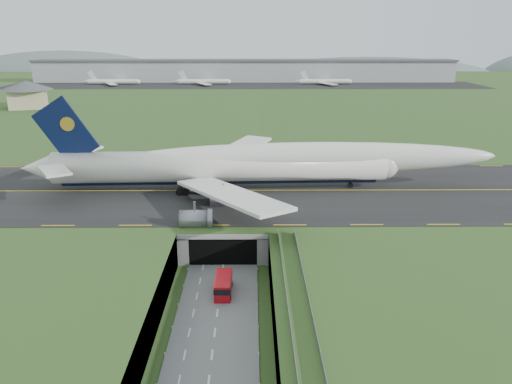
{
  "coord_description": "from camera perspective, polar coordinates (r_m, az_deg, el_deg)",
  "views": [
    {
      "loc": [
        5.19,
        -72.27,
        39.23
      ],
      "look_at": [
        5.91,
        20.0,
        9.91
      ],
      "focal_mm": 35.0,
      "sensor_mm": 36.0,
      "label": 1
    }
  ],
  "objects": [
    {
      "name": "ground",
      "position": [
        82.39,
        -4.08,
        -10.85
      ],
      "size": [
        900.0,
        900.0,
        0.0
      ],
      "primitive_type": "plane",
      "color": "#335020",
      "rests_on": "ground"
    },
    {
      "name": "taxiway",
      "position": [
        110.48,
        -3.12,
        0.15
      ],
      "size": [
        800.0,
        44.0,
        0.18
      ],
      "primitive_type": "cube",
      "color": "black",
      "rests_on": "airfield_deck"
    },
    {
      "name": "service_building",
      "position": [
        259.2,
        -24.69,
        10.36
      ],
      "size": [
        29.28,
        29.28,
        12.68
      ],
      "rotation": [
        0.0,
        0.0,
        0.31
      ],
      "color": "#BFB48A",
      "rests_on": "ground"
    },
    {
      "name": "shuttle_tram",
      "position": [
        79.87,
        -3.74,
        -10.57
      ],
      "size": [
        2.68,
        6.81,
        2.79
      ],
      "rotation": [
        0.0,
        0.0,
        -0.01
      ],
      "color": "#B90C15",
      "rests_on": "ground"
    },
    {
      "name": "guideway",
      "position": [
        63.31,
        5.06,
        -14.83
      ],
      "size": [
        3.0,
        53.0,
        7.05
      ],
      "color": "#A8A8A3",
      "rests_on": "ground"
    },
    {
      "name": "trench_road",
      "position": [
        75.84,
        -4.43,
        -13.49
      ],
      "size": [
        12.0,
        75.0,
        0.2
      ],
      "primitive_type": "cube",
      "color": "slate",
      "rests_on": "ground"
    },
    {
      "name": "cargo_terminal",
      "position": [
        372.58,
        -1.31,
        13.73
      ],
      "size": [
        320.0,
        67.0,
        15.6
      ],
      "color": "#B2B2B2",
      "rests_on": "ground"
    },
    {
      "name": "jumbo_jet",
      "position": [
        109.84,
        -0.1,
        3.2
      ],
      "size": [
        104.93,
        65.56,
        21.7
      ],
      "rotation": [
        0.0,
        0.0,
        0.04
      ],
      "color": "white",
      "rests_on": "ground"
    },
    {
      "name": "airfield_deck",
      "position": [
        81.0,
        -4.12,
        -8.99
      ],
      "size": [
        800.0,
        800.0,
        6.0
      ],
      "primitive_type": "cube",
      "color": "gray",
      "rests_on": "ground"
    },
    {
      "name": "tunnel_portal",
      "position": [
        96.09,
        -3.52,
        -4.34
      ],
      "size": [
        17.0,
        22.3,
        6.0
      ],
      "color": "gray",
      "rests_on": "ground"
    },
    {
      "name": "distant_hills",
      "position": [
        507.59,
        6.4,
        12.63
      ],
      "size": [
        700.0,
        91.0,
        60.0
      ],
      "color": "slate",
      "rests_on": "ground"
    }
  ]
}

